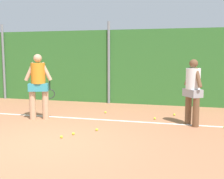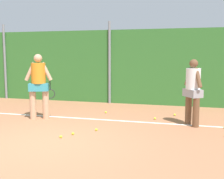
{
  "view_description": "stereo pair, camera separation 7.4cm",
  "coord_description": "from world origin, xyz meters",
  "px_view_note": "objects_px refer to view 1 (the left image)",
  "views": [
    {
      "loc": [
        2.93,
        -5.36,
        1.9
      ],
      "look_at": [
        0.92,
        2.27,
        0.92
      ],
      "focal_mm": 45.82,
      "sensor_mm": 36.0,
      "label": 1
    },
    {
      "loc": [
        3.0,
        -5.35,
        1.9
      ],
      "look_at": [
        0.92,
        2.27,
        0.92
      ],
      "focal_mm": 45.82,
      "sensor_mm": 36.0,
      "label": 2
    }
  ],
  "objects_px": {
    "tennis_ball_7": "(155,118)",
    "tennis_ball_8": "(73,134)",
    "tennis_ball_5": "(174,115)",
    "tennis_ball_1": "(97,130)",
    "player_midcourt": "(193,89)",
    "tennis_ball_0": "(105,112)",
    "player_foreground_near": "(38,83)",
    "tennis_ball_6": "(61,137)"
  },
  "relations": [
    {
      "from": "player_foreground_near",
      "to": "player_midcourt",
      "type": "height_order",
      "value": "player_foreground_near"
    },
    {
      "from": "player_midcourt",
      "to": "tennis_ball_7",
      "type": "distance_m",
      "value": 1.48
    },
    {
      "from": "player_foreground_near",
      "to": "tennis_ball_6",
      "type": "distance_m",
      "value": 2.42
    },
    {
      "from": "tennis_ball_7",
      "to": "tennis_ball_8",
      "type": "height_order",
      "value": "same"
    },
    {
      "from": "tennis_ball_5",
      "to": "tennis_ball_6",
      "type": "relative_size",
      "value": 1.0
    },
    {
      "from": "tennis_ball_0",
      "to": "tennis_ball_1",
      "type": "bearing_deg",
      "value": -79.73
    },
    {
      "from": "tennis_ball_5",
      "to": "player_midcourt",
      "type": "bearing_deg",
      "value": -65.88
    },
    {
      "from": "player_foreground_near",
      "to": "tennis_ball_0",
      "type": "relative_size",
      "value": 28.9
    },
    {
      "from": "tennis_ball_1",
      "to": "tennis_ball_7",
      "type": "height_order",
      "value": "same"
    },
    {
      "from": "player_foreground_near",
      "to": "tennis_ball_5",
      "type": "height_order",
      "value": "player_foreground_near"
    },
    {
      "from": "tennis_ball_0",
      "to": "tennis_ball_8",
      "type": "relative_size",
      "value": 1.0
    },
    {
      "from": "tennis_ball_0",
      "to": "tennis_ball_8",
      "type": "xyz_separation_m",
      "value": [
        -0.04,
        -2.62,
        0.0
      ]
    },
    {
      "from": "tennis_ball_7",
      "to": "tennis_ball_8",
      "type": "bearing_deg",
      "value": -128.43
    },
    {
      "from": "tennis_ball_0",
      "to": "tennis_ball_6",
      "type": "height_order",
      "value": "same"
    },
    {
      "from": "tennis_ball_5",
      "to": "tennis_ball_8",
      "type": "height_order",
      "value": "same"
    },
    {
      "from": "player_midcourt",
      "to": "tennis_ball_7",
      "type": "bearing_deg",
      "value": 33.36
    },
    {
      "from": "player_midcourt",
      "to": "tennis_ball_0",
      "type": "relative_size",
      "value": 26.85
    },
    {
      "from": "player_foreground_near",
      "to": "tennis_ball_8",
      "type": "relative_size",
      "value": 28.9
    },
    {
      "from": "tennis_ball_0",
      "to": "tennis_ball_5",
      "type": "xyz_separation_m",
      "value": [
        2.18,
        0.19,
        0.0
      ]
    },
    {
      "from": "tennis_ball_8",
      "to": "tennis_ball_0",
      "type": "bearing_deg",
      "value": 89.17
    },
    {
      "from": "tennis_ball_8",
      "to": "tennis_ball_6",
      "type": "bearing_deg",
      "value": -117.18
    },
    {
      "from": "tennis_ball_8",
      "to": "tennis_ball_1",
      "type": "bearing_deg",
      "value": 48.91
    },
    {
      "from": "tennis_ball_1",
      "to": "tennis_ball_8",
      "type": "relative_size",
      "value": 1.0
    },
    {
      "from": "tennis_ball_0",
      "to": "tennis_ball_5",
      "type": "height_order",
      "value": "same"
    },
    {
      "from": "player_midcourt",
      "to": "tennis_ball_8",
      "type": "height_order",
      "value": "player_midcourt"
    },
    {
      "from": "player_foreground_near",
      "to": "tennis_ball_8",
      "type": "bearing_deg",
      "value": -60.25
    },
    {
      "from": "player_midcourt",
      "to": "tennis_ball_6",
      "type": "bearing_deg",
      "value": 91.04
    },
    {
      "from": "tennis_ball_1",
      "to": "player_foreground_near",
      "type": "bearing_deg",
      "value": 157.69
    },
    {
      "from": "player_foreground_near",
      "to": "tennis_ball_1",
      "type": "bearing_deg",
      "value": -43.24
    },
    {
      "from": "tennis_ball_0",
      "to": "tennis_ball_7",
      "type": "relative_size",
      "value": 1.0
    },
    {
      "from": "player_foreground_near",
      "to": "player_midcourt",
      "type": "bearing_deg",
      "value": -16.15
    },
    {
      "from": "tennis_ball_7",
      "to": "tennis_ball_0",
      "type": "bearing_deg",
      "value": 163.26
    },
    {
      "from": "player_foreground_near",
      "to": "player_midcourt",
      "type": "distance_m",
      "value": 4.35
    },
    {
      "from": "player_midcourt",
      "to": "tennis_ball_1",
      "type": "distance_m",
      "value": 2.77
    },
    {
      "from": "tennis_ball_8",
      "to": "tennis_ball_5",
      "type": "bearing_deg",
      "value": 51.75
    },
    {
      "from": "tennis_ball_6",
      "to": "tennis_ball_0",
      "type": "bearing_deg",
      "value": 86.11
    },
    {
      "from": "player_midcourt",
      "to": "tennis_ball_7",
      "type": "xyz_separation_m",
      "value": [
        -1.04,
        0.44,
        -0.96
      ]
    },
    {
      "from": "tennis_ball_5",
      "to": "tennis_ball_6",
      "type": "bearing_deg",
      "value": -127.26
    },
    {
      "from": "tennis_ball_0",
      "to": "tennis_ball_7",
      "type": "height_order",
      "value": "same"
    },
    {
      "from": "tennis_ball_8",
      "to": "player_midcourt",
      "type": "bearing_deg",
      "value": 31.79
    },
    {
      "from": "tennis_ball_5",
      "to": "tennis_ball_8",
      "type": "xyz_separation_m",
      "value": [
        -2.22,
        -2.81,
        0.0
      ]
    },
    {
      "from": "tennis_ball_0",
      "to": "tennis_ball_1",
      "type": "distance_m",
      "value": 2.17
    }
  ]
}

